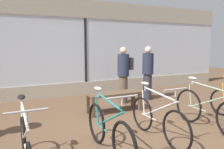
{
  "coord_description": "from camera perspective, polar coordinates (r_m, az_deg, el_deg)",
  "views": [
    {
      "loc": [
        -2.43,
        -3.53,
        1.71
      ],
      "look_at": [
        0.0,
        1.5,
        0.95
      ],
      "focal_mm": 35.0,
      "sensor_mm": 36.0,
      "label": 1
    }
  ],
  "objects": [
    {
      "name": "shop_back_wall",
      "position": [
        7.52,
        -6.99,
        7.13
      ],
      "size": [
        12.0,
        0.08,
        3.2
      ],
      "color": "#B2A893",
      "rests_on": "ground_plane"
    },
    {
      "name": "display_bench",
      "position": [
        5.6,
        0.69,
        -5.64
      ],
      "size": [
        1.4,
        0.44,
        0.51
      ],
      "color": "brown",
      "rests_on": "ground_plane"
    },
    {
      "name": "bicycle_right",
      "position": [
        4.85,
        23.75,
        -8.51
      ],
      "size": [
        0.46,
        1.81,
        1.05
      ],
      "color": "black",
      "rests_on": "ground_plane"
    },
    {
      "name": "customer_by_window",
      "position": [
        6.42,
        3.08,
        0.38
      ],
      "size": [
        0.54,
        0.42,
        1.65
      ],
      "color": "brown",
      "rests_on": "ground_plane"
    },
    {
      "name": "ground_plane",
      "position": [
        4.61,
        8.4,
        -14.08
      ],
      "size": [
        24.0,
        24.0,
        0.0
      ],
      "primitive_type": "plane",
      "color": "brown"
    },
    {
      "name": "customer_near_rack",
      "position": [
        6.87,
        9.33,
        0.67
      ],
      "size": [
        0.48,
        0.48,
        1.67
      ],
      "color": "#2D2D38",
      "rests_on": "ground_plane"
    },
    {
      "name": "bicycle_left",
      "position": [
        3.5,
        -1.05,
        -14.42
      ],
      "size": [
        0.46,
        1.7,
        1.03
      ],
      "color": "black",
      "rests_on": "ground_plane"
    },
    {
      "name": "bicycle_far_left",
      "position": [
        3.24,
        -21.58,
        -17.05
      ],
      "size": [
        0.46,
        1.7,
        1.01
      ],
      "color": "black",
      "rests_on": "ground_plane"
    },
    {
      "name": "bicycle_center",
      "position": [
        4.11,
        11.65,
        -11.18
      ],
      "size": [
        0.46,
        1.67,
        1.02
      ],
      "color": "black",
      "rests_on": "ground_plane"
    }
  ]
}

